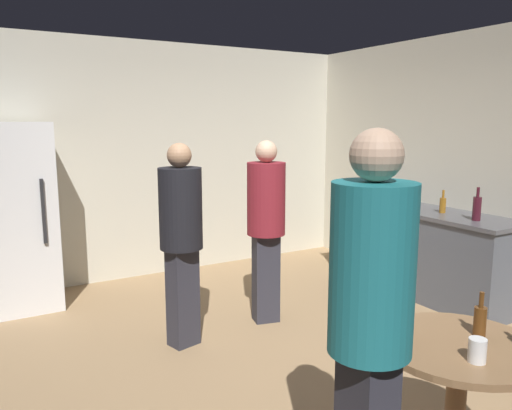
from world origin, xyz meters
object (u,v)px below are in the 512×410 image
beer_bottle_brown (480,320)px  plastic_cup_white (477,350)px  refrigerator (15,217)px  kettle (393,198)px  foreground_table (458,363)px  person_in_maroon_shirt (266,218)px  wine_bottle_on_counter (477,208)px  beer_bottle_on_counter (443,205)px  person_in_teal_shirt (370,312)px  beer_bottle_amber (395,321)px  person_in_black_shirt (181,230)px

beer_bottle_brown → plastic_cup_white: bearing=-145.9°
refrigerator → beer_bottle_brown: refrigerator is taller
kettle → foreground_table: size_ratio=0.30×
person_in_maroon_shirt → wine_bottle_on_counter: bearing=77.9°
wine_bottle_on_counter → plastic_cup_white: size_ratio=2.82×
kettle → beer_bottle_on_counter: 0.64m
person_in_maroon_shirt → person_in_teal_shirt: person_in_teal_shirt is taller
beer_bottle_amber → refrigerator: bearing=111.8°
wine_bottle_on_counter → foreground_table: (-2.02, -1.40, -0.39)m
beer_bottle_on_counter → beer_bottle_brown: 2.65m
foreground_table → beer_bottle_amber: (-0.23, 0.22, 0.19)m
wine_bottle_on_counter → person_in_maroon_shirt: 1.95m
beer_bottle_amber → person_in_teal_shirt: bearing=-147.3°
wine_bottle_on_counter → foreground_table: 2.49m
kettle → beer_bottle_amber: 3.20m
kettle → beer_bottle_amber: kettle is taller
beer_bottle_on_counter → beer_bottle_amber: 2.81m
beer_bottle_amber → plastic_cup_white: bearing=-72.2°
wine_bottle_on_counter → kettle: bearing=89.0°
beer_bottle_brown → plastic_cup_white: size_ratio=2.09×
beer_bottle_brown → person_in_black_shirt: size_ratio=0.14×
person_in_black_shirt → kettle: bearing=82.9°
foreground_table → beer_bottle_brown: bearing=2.6°
wine_bottle_on_counter → person_in_teal_shirt: 3.06m
beer_bottle_amber → foreground_table: bearing=-43.8°
beer_bottle_on_counter → wine_bottle_on_counter: bearing=-97.1°
beer_bottle_on_counter → foreground_table: beer_bottle_on_counter is taller
plastic_cup_white → wine_bottle_on_counter: bearing=36.5°
refrigerator → person_in_maroon_shirt: bearing=-38.4°
kettle → beer_bottle_on_counter: size_ratio=1.06×
wine_bottle_on_counter → beer_bottle_brown: (-1.87, -1.40, -0.20)m
beer_bottle_amber → person_in_black_shirt: 1.98m
foreground_table → beer_bottle_amber: bearing=136.2°
beer_bottle_on_counter → person_in_maroon_shirt: size_ratio=0.14×
plastic_cup_white → kettle: bearing=50.9°
refrigerator → person_in_maroon_shirt: 2.42m
beer_bottle_brown → beer_bottle_on_counter: bearing=43.5°
wine_bottle_on_counter → plastic_cup_white: 2.65m
wine_bottle_on_counter → beer_bottle_brown: 2.34m
wine_bottle_on_counter → person_in_teal_shirt: bearing=-151.3°
beer_bottle_on_counter → beer_bottle_amber: beer_bottle_on_counter is taller
wine_bottle_on_counter → beer_bottle_amber: wine_bottle_on_counter is taller
foreground_table → person_in_maroon_shirt: bearing=83.4°
beer_bottle_brown → plastic_cup_white: (-0.26, -0.17, -0.03)m
kettle → person_in_teal_shirt: (-2.70, -2.53, 0.08)m
beer_bottle_on_counter → foreground_table: 2.79m
wine_bottle_on_counter → person_in_maroon_shirt: bearing=154.6°
kettle → person_in_black_shirt: person_in_black_shirt is taller
kettle → wine_bottle_on_counter: 1.07m
wine_bottle_on_counter → person_in_maroon_shirt: (-1.76, 0.84, -0.06)m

